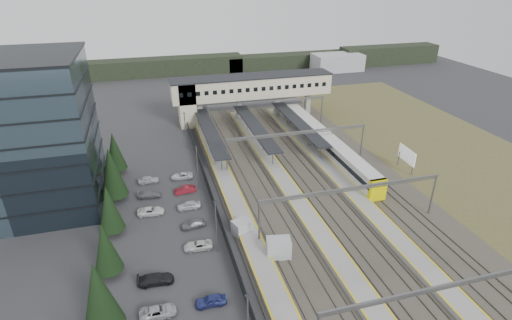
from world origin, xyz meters
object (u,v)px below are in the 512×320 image
object	(u,v)px
footbridge	(242,90)
billboard	(407,156)
relay_cabin_far	(242,228)
office_building	(8,137)
train	(326,143)
relay_cabin_near	(279,248)

from	to	relation	value
footbridge	billboard	xyz separation A→B (m)	(23.67, -35.59, -4.91)
footbridge	billboard	size ratio (longest dim) A/B	7.39
relay_cabin_far	billboard	world-z (taller)	billboard
office_building	train	world-z (taller)	office_building
billboard	relay_cabin_near	bearing A→B (deg)	-150.71
relay_cabin_near	relay_cabin_far	size ratio (longest dim) A/B	1.17
relay_cabin_near	billboard	distance (m)	36.24
relay_cabin_near	relay_cabin_far	xyz separation A→B (m)	(-3.62, 6.10, -0.19)
footbridge	office_building	bearing A→B (deg)	-145.53
train	billboard	size ratio (longest dim) A/B	7.62
relay_cabin_far	train	distance (m)	33.19
relay_cabin_near	billboard	xyz separation A→B (m)	(31.58, 17.71, 1.67)
footbridge	train	bearing A→B (deg)	-62.98
office_building	billboard	size ratio (longest dim) A/B	4.45
relay_cabin_near	train	size ratio (longest dim) A/B	0.09
relay_cabin_near	billboard	bearing A→B (deg)	29.29
relay_cabin_far	office_building	bearing A→B (deg)	151.88
billboard	office_building	bearing A→B (deg)	175.26
relay_cabin_far	train	bearing A→B (deg)	44.09
relay_cabin_near	footbridge	world-z (taller)	footbridge
relay_cabin_far	footbridge	bearing A→B (deg)	76.27
train	office_building	bearing A→B (deg)	-174.00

